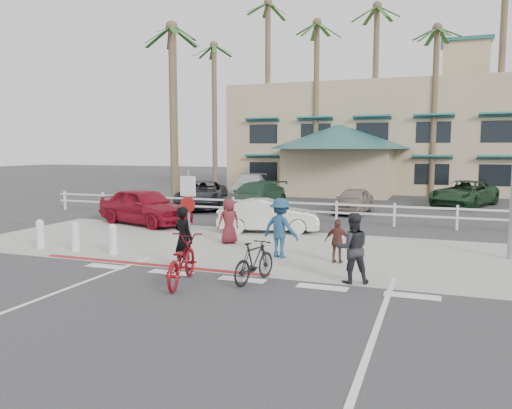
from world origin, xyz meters
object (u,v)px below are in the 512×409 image
at_px(bike_red, 181,261).
at_px(bike_black, 254,262).
at_px(car_white_sedan, 268,216).
at_px(sign_post, 189,210).
at_px(car_red_compact, 145,206).

height_order(bike_red, bike_black, bike_red).
relative_size(bike_black, car_white_sedan, 0.44).
relative_size(bike_red, bike_black, 1.29).
xyz_separation_m(bike_black, car_white_sedan, (-2.01, 7.01, 0.13)).
relative_size(sign_post, bike_black, 1.71).
distance_m(sign_post, bike_black, 3.26).
bearing_deg(bike_black, car_white_sedan, -60.92).
height_order(bike_black, car_white_sedan, car_white_sedan).
bearing_deg(bike_black, bike_red, 39.01).
distance_m(bike_red, bike_black, 1.75).
bearing_deg(bike_red, sign_post, -79.40).
relative_size(car_white_sedan, car_red_compact, 0.85).
height_order(sign_post, car_red_compact, sign_post).
bearing_deg(bike_red, car_red_compact, -65.52).
height_order(sign_post, bike_black, sign_post).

